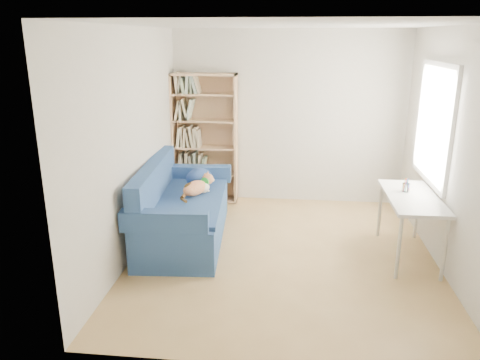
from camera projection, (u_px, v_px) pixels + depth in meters
The scene contains 6 objects.
ground at pixel (283, 254), 5.57m from camera, with size 4.00×4.00×0.00m, color tan.
room_shell at pixel (296, 118), 5.11m from camera, with size 3.54×4.04×2.62m.
sofa at pixel (181, 211), 5.92m from camera, with size 1.08×2.06×0.99m.
bookshelf at pixel (205, 144), 7.17m from camera, with size 0.98×0.31×1.97m.
desk at pixel (412, 202), 5.33m from camera, with size 0.57×1.23×0.75m.
pen_cup at pixel (406, 187), 5.44m from camera, with size 0.09×0.09×0.17m.
Camera 1 is at (0.04, -5.08, 2.49)m, focal length 35.00 mm.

